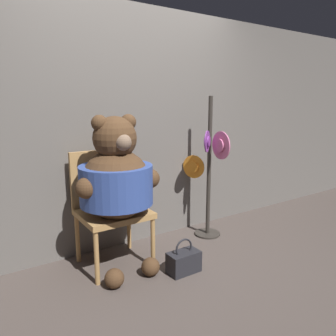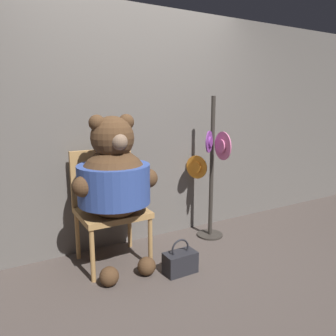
{
  "view_description": "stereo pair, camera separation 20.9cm",
  "coord_description": "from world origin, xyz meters",
  "px_view_note": "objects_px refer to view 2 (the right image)",
  "views": [
    {
      "loc": [
        -1.5,
        -2.27,
        1.46
      ],
      "look_at": [
        0.2,
        0.27,
        0.83
      ],
      "focal_mm": 35.0,
      "sensor_mm": 36.0,
      "label": 1
    },
    {
      "loc": [
        -1.32,
        -2.38,
        1.46
      ],
      "look_at": [
        0.2,
        0.27,
        0.83
      ],
      "focal_mm": 35.0,
      "sensor_mm": 36.0,
      "label": 2
    }
  ],
  "objects_px": {
    "chair": "(108,201)",
    "hat_display_rack": "(211,172)",
    "teddy_bear": "(114,179)",
    "handbag_on_ground": "(180,262)"
  },
  "relations": [
    {
      "from": "chair",
      "to": "hat_display_rack",
      "type": "bearing_deg",
      "value": -3.58
    },
    {
      "from": "chair",
      "to": "teddy_bear",
      "type": "height_order",
      "value": "teddy_bear"
    },
    {
      "from": "teddy_bear",
      "to": "hat_display_rack",
      "type": "relative_size",
      "value": 0.9
    },
    {
      "from": "chair",
      "to": "handbag_on_ground",
      "type": "xyz_separation_m",
      "value": [
        0.43,
        -0.56,
        -0.46
      ]
    },
    {
      "from": "chair",
      "to": "hat_display_rack",
      "type": "xyz_separation_m",
      "value": [
        1.11,
        -0.07,
        0.16
      ]
    },
    {
      "from": "teddy_bear",
      "to": "hat_display_rack",
      "type": "bearing_deg",
      "value": 5.56
    },
    {
      "from": "hat_display_rack",
      "to": "handbag_on_ground",
      "type": "xyz_separation_m",
      "value": [
        -0.68,
        -0.49,
        -0.63
      ]
    },
    {
      "from": "hat_display_rack",
      "to": "handbag_on_ground",
      "type": "height_order",
      "value": "hat_display_rack"
    },
    {
      "from": "chair",
      "to": "handbag_on_ground",
      "type": "bearing_deg",
      "value": -52.02
    },
    {
      "from": "teddy_bear",
      "to": "hat_display_rack",
      "type": "distance_m",
      "value": 1.12
    }
  ]
}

